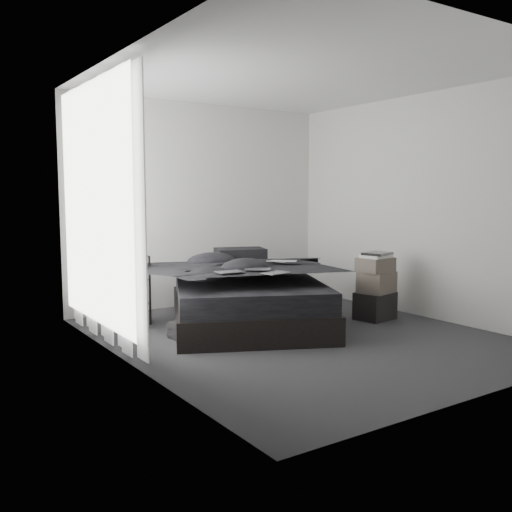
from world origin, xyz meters
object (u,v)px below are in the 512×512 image
box_lower (375,306)px  laptop (281,256)px  bed (247,313)px  side_stand (129,291)px

box_lower → laptop: bearing=156.8°
laptop → bed: bearing=-154.5°
laptop → side_stand: 1.72m
bed → side_stand: (-1.08, 0.72, 0.24)m
laptop → box_lower: 1.27m
side_stand → box_lower: bearing=-27.3°
bed → box_lower: 1.51m
bed → laptop: bearing=7.5°
side_stand → box_lower: 2.80m
laptop → side_stand: size_ratio=0.44×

